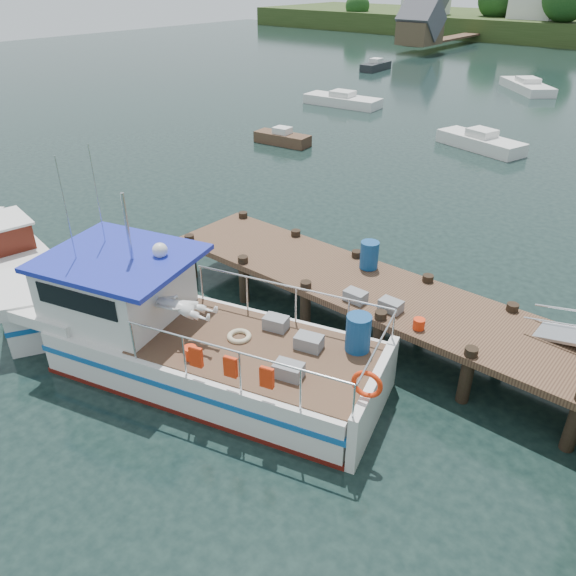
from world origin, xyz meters
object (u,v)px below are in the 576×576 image
Objects in this scene: moored_a at (342,100)px; moored_rowboat at (282,138)px; moored_d at (527,86)px; lobster_boat at (167,332)px; moored_b at (480,142)px; moored_e at (376,66)px.

moored_rowboat is at bearing -58.36° from moored_a.
moored_rowboat is at bearing -115.01° from moored_d.
lobster_boat reaches higher than moored_b.
moored_a is at bearing 130.66° from moored_rowboat.
moored_rowboat is 11.82m from moored_a.
moored_rowboat is at bearing -164.48° from moored_b.
moored_a is 17.53m from moored_d.
moored_a is at bearing -79.23° from moored_e.
moored_d is (8.87, 15.12, 0.01)m from moored_a.
lobster_boat is 45.43m from moored_d.
moored_a is at bearing -133.91° from moored_d.
moored_rowboat is 0.59× the size of moored_a.
moored_a is (-15.32, 29.84, -0.62)m from lobster_boat.
moored_e reaches higher than moored_a.
lobster_boat is at bearing -104.38° from moored_b.
moored_b is (13.17, -4.58, 0.02)m from moored_a.
moored_b reaches higher than moored_d.
moored_b is 20.16m from moored_d.
moored_rowboat is 29.55m from moored_e.
lobster_boat reaches higher than moored_e.
lobster_boat is 33.55m from moored_a.
moored_d is 1.47× the size of moored_e.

